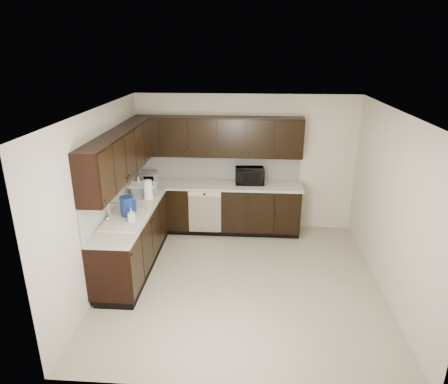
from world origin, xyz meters
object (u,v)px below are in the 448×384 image
(sink, at_px, (125,224))
(toaster_oven, at_px, (148,178))
(blue_pitcher, at_px, (127,207))
(microwave, at_px, (250,176))
(storage_bin, at_px, (143,189))

(sink, relative_size, toaster_oven, 2.69)
(sink, height_order, blue_pitcher, blue_pitcher)
(microwave, bearing_deg, toaster_oven, 179.35)
(toaster_oven, bearing_deg, blue_pitcher, -97.56)
(microwave, distance_m, storage_bin, 1.90)
(sink, distance_m, toaster_oven, 1.68)
(sink, distance_m, storage_bin, 1.10)
(sink, bearing_deg, storage_bin, 90.65)
(toaster_oven, xyz_separation_m, storage_bin, (0.06, -0.59, -0.01))
(microwave, bearing_deg, blue_pitcher, -140.66)
(sink, xyz_separation_m, blue_pitcher, (0.01, 0.14, 0.21))
(storage_bin, relative_size, blue_pitcher, 1.37)
(toaster_oven, bearing_deg, microwave, -7.80)
(microwave, height_order, toaster_oven, microwave)
(toaster_oven, height_order, blue_pitcher, blue_pitcher)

